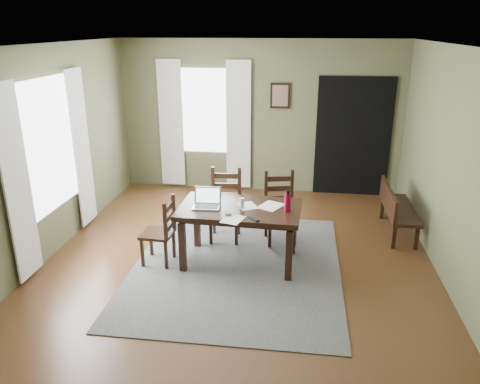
# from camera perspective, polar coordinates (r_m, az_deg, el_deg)

# --- Properties ---
(ground) EXTENTS (5.00, 6.00, 0.01)m
(ground) POSITION_cam_1_polar(r_m,az_deg,el_deg) (6.07, -0.38, -9.02)
(ground) COLOR #492C16
(room_shell) EXTENTS (5.02, 6.02, 2.71)m
(room_shell) POSITION_cam_1_polar(r_m,az_deg,el_deg) (5.44, -0.42, 7.92)
(room_shell) COLOR #575B3B
(room_shell) RESTS_ON ground
(rug) EXTENTS (2.60, 3.20, 0.01)m
(rug) POSITION_cam_1_polar(r_m,az_deg,el_deg) (6.07, -0.38, -8.93)
(rug) COLOR #494949
(rug) RESTS_ON ground
(dining_table) EXTENTS (1.55, 0.96, 0.76)m
(dining_table) POSITION_cam_1_polar(r_m,az_deg,el_deg) (5.87, -0.04, -2.70)
(dining_table) COLOR black
(dining_table) RESTS_ON rug
(chair_end) EXTENTS (0.41, 0.41, 0.88)m
(chair_end) POSITION_cam_1_polar(r_m,az_deg,el_deg) (6.03, -9.61, -4.83)
(chair_end) COLOR black
(chair_end) RESTS_ON rug
(chair_back_left) EXTENTS (0.46, 0.47, 1.01)m
(chair_back_left) POSITION_cam_1_polar(r_m,az_deg,el_deg) (6.62, -1.80, -1.69)
(chair_back_left) COLOR black
(chair_back_left) RESTS_ON rug
(chair_back_right) EXTENTS (0.52, 0.52, 0.99)m
(chair_back_right) POSITION_cam_1_polar(r_m,az_deg,el_deg) (6.58, 4.90, -2.00)
(chair_back_right) COLOR black
(chair_back_right) RESTS_ON rug
(bench) EXTENTS (0.40, 1.24, 0.70)m
(bench) POSITION_cam_1_polar(r_m,az_deg,el_deg) (7.19, 18.44, -1.66)
(bench) COLOR black
(bench) RESTS_ON ground
(laptop) EXTENTS (0.35, 0.28, 0.23)m
(laptop) POSITION_cam_1_polar(r_m,az_deg,el_deg) (5.87, -4.03, -1.17)
(laptop) COLOR #B7B7BC
(laptop) RESTS_ON dining_table
(computer_mouse) EXTENTS (0.09, 0.12, 0.04)m
(computer_mouse) POSITION_cam_1_polar(r_m,az_deg,el_deg) (5.60, -1.46, -2.64)
(computer_mouse) COLOR #3F3F42
(computer_mouse) RESTS_ON dining_table
(tv_remote) EXTENTS (0.15, 0.16, 0.02)m
(tv_remote) POSITION_cam_1_polar(r_m,az_deg,el_deg) (5.47, 1.66, -3.31)
(tv_remote) COLOR black
(tv_remote) RESTS_ON dining_table
(drinking_glass) EXTENTS (0.08, 0.08, 0.14)m
(drinking_glass) POSITION_cam_1_polar(r_m,az_deg,el_deg) (5.78, 0.22, -1.37)
(drinking_glass) COLOR silver
(drinking_glass) RESTS_ON dining_table
(water_bottle) EXTENTS (0.08, 0.08, 0.27)m
(water_bottle) POSITION_cam_1_polar(r_m,az_deg,el_deg) (5.70, 5.81, -1.19)
(water_bottle) COLOR #AC0D2F
(water_bottle) RESTS_ON dining_table
(paper_c) EXTENTS (0.32, 0.35, 0.00)m
(paper_c) POSITION_cam_1_polar(r_m,az_deg,el_deg) (5.88, 0.89, -1.69)
(paper_c) COLOR white
(paper_c) RESTS_ON dining_table
(paper_d) EXTENTS (0.37, 0.40, 0.00)m
(paper_d) POSITION_cam_1_polar(r_m,az_deg,el_deg) (5.88, 3.76, -1.70)
(paper_d) COLOR white
(paper_d) RESTS_ON dining_table
(paper_e) EXTENTS (0.29, 0.33, 0.00)m
(paper_e) POSITION_cam_1_polar(r_m,az_deg,el_deg) (5.47, -0.87, -3.36)
(paper_e) COLOR white
(paper_e) RESTS_ON dining_table
(window_left) EXTENTS (0.01, 1.30, 1.70)m
(window_left) POSITION_cam_1_polar(r_m,az_deg,el_deg) (6.51, -22.32, 5.24)
(window_left) COLOR white
(window_left) RESTS_ON ground
(window_back) EXTENTS (1.00, 0.01, 1.50)m
(window_back) POSITION_cam_1_polar(r_m,az_deg,el_deg) (8.55, -4.35, 9.81)
(window_back) COLOR white
(window_back) RESTS_ON ground
(curtain_left_near) EXTENTS (0.03, 0.48, 2.30)m
(curtain_left_near) POSITION_cam_1_polar(r_m,az_deg,el_deg) (5.89, -25.55, 0.81)
(curtain_left_near) COLOR silver
(curtain_left_near) RESTS_ON ground
(curtain_left_far) EXTENTS (0.03, 0.48, 2.30)m
(curtain_left_far) POSITION_cam_1_polar(r_m,az_deg,el_deg) (7.25, -18.76, 5.00)
(curtain_left_far) COLOR silver
(curtain_left_far) RESTS_ON ground
(curtain_back_left) EXTENTS (0.44, 0.03, 2.30)m
(curtain_back_left) POSITION_cam_1_polar(r_m,az_deg,el_deg) (8.71, -8.39, 8.17)
(curtain_back_left) COLOR silver
(curtain_back_left) RESTS_ON ground
(curtain_back_right) EXTENTS (0.44, 0.03, 2.30)m
(curtain_back_right) POSITION_cam_1_polar(r_m,az_deg,el_deg) (8.46, -0.20, 8.04)
(curtain_back_right) COLOR silver
(curtain_back_right) RESTS_ON ground
(framed_picture) EXTENTS (0.34, 0.03, 0.44)m
(framed_picture) POSITION_cam_1_polar(r_m,az_deg,el_deg) (8.33, 4.91, 11.62)
(framed_picture) COLOR black
(framed_picture) RESTS_ON ground
(doorway_back) EXTENTS (1.30, 0.03, 2.10)m
(doorway_back) POSITION_cam_1_polar(r_m,az_deg,el_deg) (8.50, 13.62, 6.50)
(doorway_back) COLOR black
(doorway_back) RESTS_ON ground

